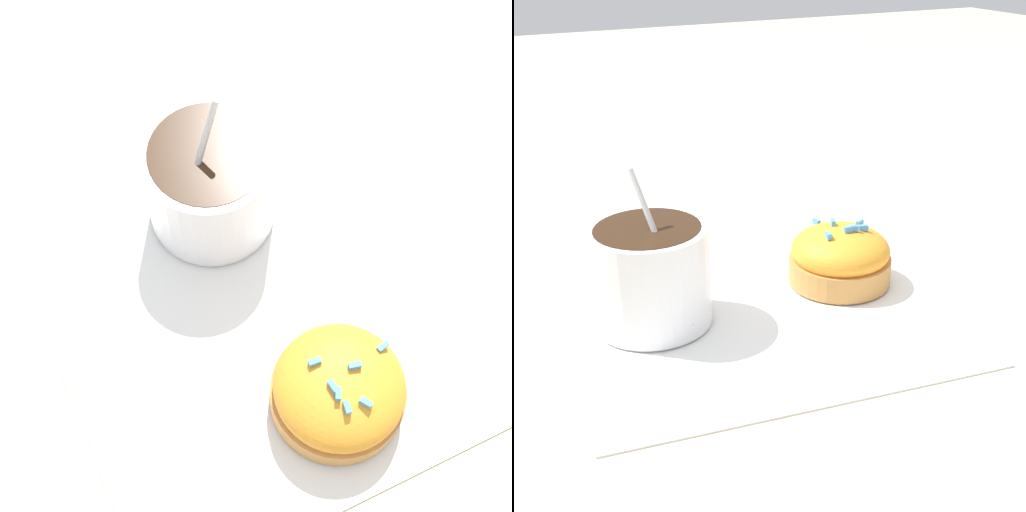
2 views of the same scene
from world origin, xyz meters
TOP-DOWN VIEW (x-y plane):
  - ground_plane at (0.00, 0.00)m, footprint 3.00×3.00m
  - paper_napkin at (0.00, 0.00)m, footprint 0.29×0.28m
  - coffee_cup at (0.08, -0.01)m, footprint 0.08×0.10m
  - frosted_pastry at (-0.07, -0.01)m, footprint 0.08×0.08m

SIDE VIEW (x-z plane):
  - ground_plane at x=0.00m, z-range 0.00..0.00m
  - paper_napkin at x=0.00m, z-range 0.00..0.00m
  - frosted_pastry at x=-0.07m, z-range 0.00..0.05m
  - coffee_cup at x=0.08m, z-range -0.01..0.10m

